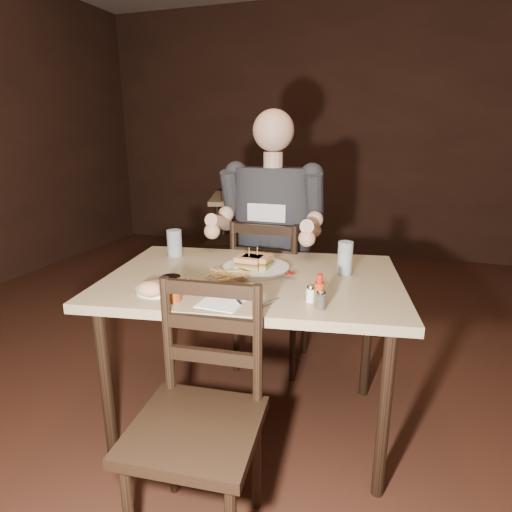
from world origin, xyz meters
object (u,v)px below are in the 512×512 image
(diner, at_px, (271,206))
(side_plate, at_px, (158,290))
(bg_chair_far, at_px, (267,215))
(glass_right, at_px, (345,258))
(glass_left, at_px, (175,243))
(syrup_dispenser, at_px, (171,288))
(dinner_plate, at_px, (256,269))
(hot_sauce, at_px, (319,290))
(chair_near, at_px, (195,429))
(chair_far, at_px, (272,293))
(main_table, at_px, (252,292))
(bg_table, at_px, (252,205))
(bg_chair_near, at_px, (232,241))

(diner, bearing_deg, side_plate, -104.50)
(bg_chair_far, height_order, glass_right, bg_chair_far)
(glass_left, xyz_separation_m, syrup_dispenser, (0.29, -0.55, -0.02))
(dinner_plate, height_order, hot_sauce, hot_sauce)
(chair_near, height_order, side_plate, chair_near)
(syrup_dispenser, xyz_separation_m, side_plate, (-0.10, 0.07, -0.04))
(chair_near, bearing_deg, chair_far, 89.17)
(side_plate, bearing_deg, chair_far, 76.70)
(main_table, distance_m, bg_table, 2.51)
(chair_near, xyz_separation_m, glass_right, (0.36, 0.80, 0.40))
(main_table, height_order, diner, diner)
(diner, relative_size, syrup_dispenser, 10.63)
(chair_near, distance_m, side_plate, 0.57)
(chair_near, bearing_deg, diner, 89.36)
(dinner_plate, distance_m, syrup_dispenser, 0.49)
(bg_chair_far, height_order, syrup_dispenser, bg_chair_far)
(glass_left, height_order, side_plate, glass_left)
(side_plate, bearing_deg, glass_right, 33.84)
(bg_table, relative_size, chair_far, 1.10)
(side_plate, bearing_deg, bg_chair_far, 99.25)
(diner, bearing_deg, main_table, -81.82)
(main_table, distance_m, hot_sauce, 0.44)
(chair_near, bearing_deg, bg_table, 100.07)
(dinner_plate, bearing_deg, bg_chair_near, 115.08)
(main_table, bearing_deg, side_plate, -134.72)
(chair_far, bearing_deg, bg_table, -67.62)
(chair_near, bearing_deg, glass_right, 59.88)
(diner, distance_m, syrup_dispenser, 0.95)
(glass_right, distance_m, side_plate, 0.82)
(chair_near, height_order, syrup_dispenser, chair_near)
(bg_table, distance_m, bg_chair_near, 0.60)
(glass_right, xyz_separation_m, syrup_dispenser, (-0.58, -0.53, -0.03))
(chair_far, distance_m, diner, 0.54)
(diner, height_order, hot_sauce, diner)
(bg_table, bearing_deg, side_plate, -78.89)
(glass_left, bearing_deg, main_table, -20.24)
(hot_sauce, relative_size, syrup_dispenser, 1.27)
(main_table, bearing_deg, chair_far, 97.85)
(glass_right, bearing_deg, glass_left, 178.52)
(bg_table, bearing_deg, chair_near, -74.36)
(chair_far, bearing_deg, syrup_dispenser, 82.94)
(bg_table, bearing_deg, chair_far, -67.24)
(diner, bearing_deg, bg_chair_near, 119.93)
(chair_far, xyz_separation_m, chair_near, (0.10, -1.25, -0.01))
(side_plate, bearing_deg, hot_sauce, 4.91)
(hot_sauce, bearing_deg, bg_chair_near, 119.45)
(bg_table, relative_size, syrup_dispenser, 10.39)
(main_table, xyz_separation_m, bg_table, (-0.82, 2.37, -0.02))
(bg_table, bearing_deg, dinner_plate, -70.44)
(syrup_dispenser, bearing_deg, hot_sauce, 3.36)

